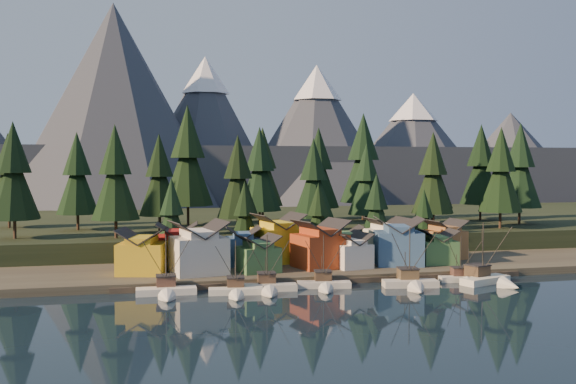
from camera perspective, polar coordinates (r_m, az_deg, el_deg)
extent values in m
plane|color=black|center=(108.70, 5.90, -9.58)|extent=(500.00, 500.00, 0.00)
cube|color=#342E26|center=(146.37, 0.81, -6.11)|extent=(400.00, 50.00, 1.50)
cube|color=black|center=(194.64, -2.69, -3.27)|extent=(420.00, 100.00, 6.00)
cube|color=#3F382D|center=(124.03, 3.42, -7.82)|extent=(80.00, 4.00, 1.00)
cube|color=#424854|center=(342.36, -7.17, 1.26)|extent=(560.00, 160.00, 30.00)
cone|color=#424854|center=(281.60, -15.17, 7.01)|extent=(100.00, 100.00, 90.00)
cone|color=#424854|center=(300.26, -7.34, 5.08)|extent=(80.00, 80.00, 72.00)
cone|color=white|center=(302.69, -7.37, 10.26)|extent=(22.40, 22.40, 17.28)
cone|color=#424854|center=(297.54, 2.56, 4.73)|extent=(84.00, 84.00, 68.00)
cone|color=white|center=(299.61, 2.57, 9.68)|extent=(23.52, 23.52, 16.32)
cone|color=#424854|center=(331.10, 11.03, 3.61)|extent=(92.00, 92.00, 58.00)
cone|color=white|center=(332.24, 11.07, 7.41)|extent=(25.76, 25.76, 13.92)
cone|color=#424854|center=(366.37, 19.13, 2.78)|extent=(88.00, 88.00, 50.00)
cube|color=silver|center=(114.97, -10.76, -8.76)|extent=(10.42, 3.22, 1.66)
cone|color=silver|center=(109.39, -10.68, -9.34)|extent=(3.14, 3.58, 3.10)
cube|color=black|center=(115.09, -10.76, -9.06)|extent=(10.67, 3.27, 0.36)
cube|color=brown|center=(116.53, -10.80, -7.80)|extent=(3.34, 3.14, 1.86)
cube|color=black|center=(116.35, -10.80, -7.30)|extent=(3.55, 3.35, 0.21)
cylinder|color=black|center=(114.66, -10.80, -6.03)|extent=(0.19, 0.19, 9.31)
cylinder|color=black|center=(118.40, -10.83, -6.93)|extent=(0.14, 0.14, 4.55)
cube|color=silver|center=(113.68, -4.66, -8.87)|extent=(9.75, 3.83, 1.48)
cone|color=silver|center=(108.58, -4.57, -9.42)|extent=(3.12, 3.54, 2.78)
cube|color=black|center=(113.79, -4.66, -9.15)|extent=(9.99, 3.90, 0.32)
cube|color=#4A3627|center=(115.11, -4.69, -8.00)|extent=(3.26, 3.09, 1.67)
cube|color=black|center=(114.95, -4.69, -7.55)|extent=(3.46, 3.30, 0.19)
cylinder|color=black|center=(113.39, -4.68, -6.41)|extent=(0.17, 0.17, 8.33)
cylinder|color=black|center=(116.82, -4.72, -7.20)|extent=(0.13, 0.13, 4.07)
cube|color=beige|center=(116.47, -1.84, -8.57)|extent=(10.79, 4.02, 1.59)
cone|color=beige|center=(110.82, -1.56, -9.15)|extent=(3.32, 3.88, 2.97)
cube|color=black|center=(116.58, -1.84, -8.86)|extent=(11.05, 4.10, 0.35)
cube|color=#4B3728|center=(118.07, -1.93, -7.66)|extent=(3.46, 3.28, 1.78)
cube|color=black|center=(117.90, -1.93, -7.19)|extent=(3.67, 3.50, 0.20)
cylinder|color=black|center=(116.20, -1.87, -6.00)|extent=(0.18, 0.18, 8.92)
cylinder|color=black|center=(119.98, -2.02, -6.83)|extent=(0.14, 0.14, 4.36)
cube|color=beige|center=(119.33, 3.21, -8.31)|extent=(10.17, 4.57, 1.51)
cone|color=beige|center=(114.07, 3.48, -8.82)|extent=(3.40, 3.81, 2.84)
cube|color=black|center=(119.44, 3.21, -8.58)|extent=(10.42, 4.65, 0.33)
cube|color=#443324|center=(120.82, 3.12, -7.47)|extent=(3.49, 3.34, 1.70)
cube|color=black|center=(120.66, 3.13, -7.03)|extent=(3.71, 3.56, 0.19)
cylinder|color=black|center=(119.08, 3.19, -5.91)|extent=(0.17, 0.17, 8.52)
cylinder|color=black|center=(122.59, 3.03, -6.69)|extent=(0.13, 0.13, 4.16)
cube|color=beige|center=(121.84, 10.82, -8.10)|extent=(10.45, 4.79, 1.74)
cone|color=beige|center=(116.61, 11.52, -8.60)|extent=(3.76, 3.90, 3.27)
cube|color=black|center=(121.97, 10.82, -8.41)|extent=(10.70, 4.88, 0.38)
cube|color=brown|center=(123.30, 10.61, -7.18)|extent=(3.95, 3.77, 1.96)
cube|color=black|center=(123.12, 10.61, -6.68)|extent=(4.20, 4.02, 0.22)
cylinder|color=black|center=(121.50, 10.77, -5.40)|extent=(0.20, 0.20, 9.80)
cylinder|color=black|center=(125.04, 10.37, -6.33)|extent=(0.15, 0.15, 4.79)
cube|color=beige|center=(129.26, 15.16, -7.56)|extent=(8.73, 4.07, 1.40)
cone|color=beige|center=(124.95, 15.82, -7.92)|extent=(3.09, 3.29, 2.63)
cube|color=black|center=(129.35, 15.16, -7.79)|extent=(8.94, 4.15, 0.31)
cube|color=#4F332A|center=(130.47, 14.96, -6.86)|extent=(3.22, 3.08, 1.58)
cube|color=black|center=(130.33, 14.96, -6.48)|extent=(3.42, 3.28, 0.18)
cylinder|color=black|center=(129.02, 15.12, -5.52)|extent=(0.16, 0.16, 7.88)
cylinder|color=black|center=(131.91, 14.74, -6.22)|extent=(0.12, 0.12, 3.85)
cube|color=silver|center=(128.44, 17.13, -7.61)|extent=(11.00, 6.90, 1.83)
cone|color=silver|center=(124.95, 19.18, -7.93)|extent=(4.47, 4.55, 3.43)
cube|color=black|center=(128.56, 17.12, -7.91)|extent=(11.26, 7.04, 0.40)
cube|color=#463625|center=(129.34, 16.48, -6.74)|extent=(4.63, 4.50, 2.06)
cube|color=black|center=(129.16, 16.48, -6.24)|extent=(4.92, 4.79, 0.23)
cylinder|color=black|center=(127.93, 16.94, -4.93)|extent=(0.21, 0.21, 10.28)
cylinder|color=black|center=(130.48, 15.75, -5.94)|extent=(0.16, 0.16, 5.03)
cube|color=gold|center=(127.51, -12.83, -5.77)|extent=(10.28, 9.47, 6.00)
cube|color=gold|center=(127.04, -12.85, -4.16)|extent=(6.42, 8.40, 1.23)
cube|color=beige|center=(125.48, -7.93, -5.61)|extent=(11.37, 10.51, 7.12)
cube|color=beige|center=(124.94, -7.95, -3.68)|extent=(6.98, 9.47, 1.39)
cube|color=#406C3B|center=(126.89, -2.67, -5.99)|extent=(8.57, 8.18, 4.93)
cube|color=#406C3B|center=(126.48, -2.68, -4.66)|extent=(5.28, 7.41, 1.04)
cube|color=#973517|center=(132.09, 2.86, -5.25)|extent=(11.40, 10.58, 6.78)
cube|color=#973517|center=(131.60, 2.87, -3.50)|extent=(7.17, 9.35, 1.35)
cube|color=silver|center=(132.42, 5.63, -5.64)|extent=(8.07, 8.07, 4.91)
cube|color=silver|center=(132.03, 5.64, -4.39)|extent=(5.01, 7.34, 0.97)
cube|color=#35567E|center=(137.17, 9.78, -4.95)|extent=(11.00, 9.87, 6.99)
cube|color=#35567E|center=(136.69, 9.80, -3.22)|extent=(6.80, 8.78, 1.33)
cube|color=#44733E|center=(140.41, 13.18, -5.22)|extent=(7.90, 7.10, 4.98)
cube|color=#44733E|center=(140.04, 13.19, -4.00)|extent=(4.65, 6.61, 1.02)
cube|color=maroon|center=(134.34, -9.83, -5.21)|extent=(8.95, 8.11, 6.49)
cube|color=maroon|center=(133.88, -9.84, -3.59)|extent=(5.20, 7.64, 1.17)
cube|color=#3A5C89|center=(135.35, -4.01, -5.26)|extent=(7.70, 7.30, 5.82)
cube|color=#3A5C89|center=(134.93, -4.02, -3.83)|extent=(4.48, 6.89, 1.01)
cube|color=gold|center=(138.80, -0.88, -4.73)|extent=(11.30, 10.13, 7.40)
cube|color=gold|center=(138.30, -0.88, -2.93)|extent=(6.91, 9.11, 1.39)
cube|color=#558548|center=(139.39, 5.02, -5.12)|extent=(8.53, 7.38, 5.43)
cube|color=#558548|center=(138.99, 5.02, -3.80)|extent=(5.09, 6.75, 1.08)
cube|color=silver|center=(145.97, 8.75, -4.58)|extent=(8.94, 8.08, 6.50)
cube|color=silver|center=(145.55, 8.76, -3.08)|extent=(5.17, 7.63, 1.18)
cube|color=#8F5C32|center=(148.76, 13.74, -4.54)|extent=(8.43, 8.00, 6.24)
cube|color=#8F5C32|center=(148.36, 13.76, -3.14)|extent=(4.98, 7.48, 1.08)
cylinder|color=#332319|center=(155.70, -23.12, -2.99)|extent=(0.70, 0.70, 4.61)
cone|color=black|center=(155.08, -23.18, 0.68)|extent=(11.26, 11.26, 15.87)
cone|color=black|center=(155.05, -23.24, 3.70)|extent=(7.68, 7.68, 11.52)
cylinder|color=#332319|center=(169.89, -18.17, -2.51)|extent=(0.70, 0.70, 4.34)
cone|color=black|center=(169.34, -18.22, 0.67)|extent=(10.62, 10.62, 14.96)
cone|color=black|center=(169.27, -18.26, 3.28)|extent=(7.24, 7.24, 10.86)
cylinder|color=#332319|center=(149.36, -15.04, -3.12)|extent=(0.70, 0.70, 4.50)
cone|color=black|center=(148.72, -15.09, 0.61)|extent=(11.00, 11.00, 15.49)
cone|color=black|center=(148.67, -15.13, 3.70)|extent=(7.50, 7.50, 11.25)
cylinder|color=#332319|center=(161.27, -11.33, -2.71)|extent=(0.70, 0.70, 4.24)
cone|color=black|center=(160.69, -11.36, 0.55)|extent=(10.37, 10.37, 14.61)
cone|color=black|center=(160.60, -11.39, 3.24)|extent=(7.07, 7.07, 10.61)
cylinder|color=#332319|center=(176.53, -8.87, -2.00)|extent=(0.70, 0.70, 5.73)
cone|color=black|center=(175.98, -8.90, 2.04)|extent=(14.00, 14.00, 19.73)
cone|color=black|center=(176.18, -8.93, 5.35)|extent=(9.55, 9.55, 14.32)
cylinder|color=#332319|center=(152.91, -4.46, -2.98)|extent=(0.70, 0.70, 4.14)
cone|color=black|center=(152.30, -4.47, 0.39)|extent=(10.13, 10.13, 14.27)
cone|color=black|center=(152.20, -4.48, 3.16)|extent=(6.91, 6.91, 10.36)
cylinder|color=#332319|center=(168.93, -2.52, -2.36)|extent=(0.70, 0.70, 4.64)
cone|color=black|center=(168.36, -2.53, 1.06)|extent=(11.35, 11.35, 16.00)
cone|color=black|center=(168.34, -2.54, 3.87)|extent=(7.74, 7.74, 11.61)
cylinder|color=#332319|center=(154.65, 2.27, -2.93)|extent=(0.70, 0.70, 4.02)
cone|color=black|center=(154.05, 2.28, 0.29)|extent=(9.82, 9.82, 13.83)
cone|color=black|center=(153.93, 2.28, 2.95)|extent=(6.69, 6.69, 10.04)
cylinder|color=#332319|center=(179.78, 2.73, -2.04)|extent=(0.70, 0.70, 4.73)
cone|color=black|center=(179.25, 2.73, 1.22)|extent=(11.55, 11.55, 16.28)
cone|color=black|center=(179.24, 2.74, 3.90)|extent=(7.88, 7.88, 11.81)
cylinder|color=#332319|center=(166.12, 6.97, -2.59)|extent=(0.70, 0.70, 3.88)
cone|color=black|center=(165.57, 6.99, 0.31)|extent=(9.48, 9.48, 13.36)
cone|color=black|center=(165.44, 7.00, 2.69)|extent=(6.46, 6.46, 9.70)
cylinder|color=#332319|center=(192.20, 6.68, -1.63)|extent=(0.70, 0.70, 5.57)
cone|color=black|center=(191.69, 6.70, 1.97)|extent=(13.62, 13.62, 19.19)
cone|color=black|center=(191.84, 6.71, 4.93)|extent=(9.29, 9.29, 13.93)
cylinder|color=#332319|center=(167.69, 12.71, -2.50)|extent=(0.70, 0.70, 4.36)
cone|color=black|center=(167.12, 12.74, 0.72)|extent=(10.66, 10.66, 15.02)
cone|color=black|center=(167.06, 12.77, 3.38)|extent=(7.27, 7.27, 10.90)
cylinder|color=#332319|center=(185.51, 12.80, -2.01)|extent=(0.70, 0.70, 4.40)
cone|color=black|center=(185.00, 12.83, 0.93)|extent=(10.75, 10.75, 15.15)
cone|color=black|center=(184.95, 12.85, 3.35)|extent=(7.33, 7.33, 10.99)
cylinder|color=#332319|center=(174.50, 18.34, -2.34)|extent=(0.70, 0.70, 4.60)
cone|color=black|center=(173.94, 18.38, 0.94)|extent=(11.26, 11.26, 15.86)
cone|color=black|center=(173.92, 18.42, 3.64)|extent=(7.67, 7.67, 11.51)
cylinder|color=#332319|center=(199.15, 16.72, -1.66)|extent=(0.70, 0.70, 4.99)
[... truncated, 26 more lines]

